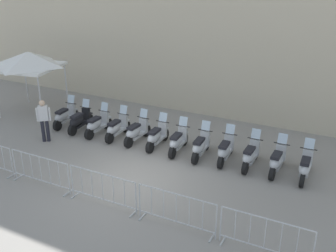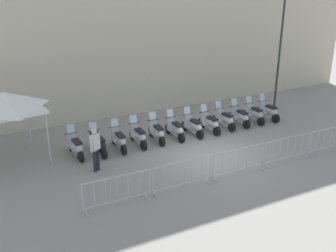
{
  "view_description": "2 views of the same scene",
  "coord_description": "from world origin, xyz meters",
  "px_view_note": "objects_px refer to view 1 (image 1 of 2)",
  "views": [
    {
      "loc": [
        4.32,
        -10.82,
        6.77
      ],
      "look_at": [
        0.54,
        2.32,
        1.04
      ],
      "focal_mm": 42.83,
      "sensor_mm": 36.0,
      "label": 1
    },
    {
      "loc": [
        -10.37,
        -10.4,
        6.93
      ],
      "look_at": [
        -0.64,
        2.25,
        0.84
      ],
      "focal_mm": 41.55,
      "sensor_mm": 36.0,
      "label": 2
    }
  ],
  "objects_px": {
    "barrier_segment_2": "(103,189)",
    "barrier_segment_3": "(176,211)",
    "motorcycle_6": "(178,141)",
    "officer_near_row_end": "(44,118)",
    "motorcycle_2": "(97,125)",
    "motorcycle_3": "(117,128)",
    "motorcycle_4": "(136,132)",
    "canopy_tent": "(29,60)",
    "motorcycle_9": "(250,156)",
    "motorcycle_10": "(277,161)",
    "motorcycle_0": "(65,116)",
    "barrier_segment_4": "(265,236)",
    "motorcycle_1": "(80,121)",
    "motorcycle_8": "(225,150)",
    "motorcycle_7": "(200,146)",
    "motorcycle_5": "(157,136)",
    "motorcycle_11": "(305,167)",
    "barrier_segment_1": "(41,171)"
  },
  "relations": [
    {
      "from": "motorcycle_1",
      "to": "motorcycle_7",
      "type": "bearing_deg",
      "value": -10.75
    },
    {
      "from": "barrier_segment_3",
      "to": "motorcycle_2",
      "type": "bearing_deg",
      "value": 132.91
    },
    {
      "from": "motorcycle_8",
      "to": "canopy_tent",
      "type": "relative_size",
      "value": 0.59
    },
    {
      "from": "motorcycle_10",
      "to": "barrier_segment_2",
      "type": "bearing_deg",
      "value": -145.0
    },
    {
      "from": "motorcycle_1",
      "to": "motorcycle_6",
      "type": "bearing_deg",
      "value": -10.64
    },
    {
      "from": "motorcycle_6",
      "to": "barrier_segment_4",
      "type": "xyz_separation_m",
      "value": [
        3.48,
        -4.87,
        0.07
      ]
    },
    {
      "from": "motorcycle_7",
      "to": "barrier_segment_2",
      "type": "xyz_separation_m",
      "value": [
        -2.13,
        -3.8,
        0.07
      ]
    },
    {
      "from": "motorcycle_0",
      "to": "motorcycle_1",
      "type": "distance_m",
      "value": 0.93
    },
    {
      "from": "motorcycle_7",
      "to": "canopy_tent",
      "type": "bearing_deg",
      "value": 163.89
    },
    {
      "from": "motorcycle_5",
      "to": "motorcycle_8",
      "type": "bearing_deg",
      "value": -9.72
    },
    {
      "from": "motorcycle_0",
      "to": "barrier_segment_1",
      "type": "height_order",
      "value": "motorcycle_0"
    },
    {
      "from": "motorcycle_9",
      "to": "canopy_tent",
      "type": "relative_size",
      "value": 0.59
    },
    {
      "from": "canopy_tent",
      "to": "motorcycle_2",
      "type": "bearing_deg",
      "value": -21.84
    },
    {
      "from": "motorcycle_0",
      "to": "motorcycle_8",
      "type": "distance_m",
      "value": 7.34
    },
    {
      "from": "motorcycle_7",
      "to": "officer_near_row_end",
      "type": "relative_size",
      "value": 1.0
    },
    {
      "from": "motorcycle_0",
      "to": "barrier_segment_2",
      "type": "height_order",
      "value": "motorcycle_0"
    },
    {
      "from": "motorcycle_10",
      "to": "canopy_tent",
      "type": "distance_m",
      "value": 11.77
    },
    {
      "from": "motorcycle_1",
      "to": "motorcycle_9",
      "type": "bearing_deg",
      "value": -10.02
    },
    {
      "from": "barrier_segment_4",
      "to": "canopy_tent",
      "type": "bearing_deg",
      "value": 147.2
    },
    {
      "from": "motorcycle_2",
      "to": "motorcycle_5",
      "type": "distance_m",
      "value": 2.76
    },
    {
      "from": "officer_near_row_end",
      "to": "canopy_tent",
      "type": "bearing_deg",
      "value": 129.84
    },
    {
      "from": "barrier_segment_1",
      "to": "motorcycle_7",
      "type": "bearing_deg",
      "value": 36.79
    },
    {
      "from": "motorcycle_9",
      "to": "motorcycle_11",
      "type": "bearing_deg",
      "value": -9.99
    },
    {
      "from": "motorcycle_5",
      "to": "motorcycle_4",
      "type": "bearing_deg",
      "value": 167.52
    },
    {
      "from": "motorcycle_6",
      "to": "officer_near_row_end",
      "type": "relative_size",
      "value": 1.0
    },
    {
      "from": "motorcycle_7",
      "to": "barrier_segment_1",
      "type": "distance_m",
      "value": 5.59
    },
    {
      "from": "motorcycle_3",
      "to": "motorcycle_8",
      "type": "xyz_separation_m",
      "value": [
        4.52,
        -0.82,
        0.0
      ]
    },
    {
      "from": "officer_near_row_end",
      "to": "canopy_tent",
      "type": "xyz_separation_m",
      "value": [
        -2.3,
        2.75,
        1.53
      ]
    },
    {
      "from": "officer_near_row_end",
      "to": "motorcycle_5",
      "type": "bearing_deg",
      "value": 8.81
    },
    {
      "from": "motorcycle_0",
      "to": "motorcycle_7",
      "type": "relative_size",
      "value": 1.0
    },
    {
      "from": "motorcycle_9",
      "to": "barrier_segment_3",
      "type": "height_order",
      "value": "motorcycle_9"
    },
    {
      "from": "motorcycle_2",
      "to": "motorcycle_9",
      "type": "xyz_separation_m",
      "value": [
        6.33,
        -1.11,
        0.0
      ]
    },
    {
      "from": "motorcycle_6",
      "to": "motorcycle_11",
      "type": "xyz_separation_m",
      "value": [
        4.53,
        -0.75,
        0.0
      ]
    },
    {
      "from": "motorcycle_5",
      "to": "motorcycle_8",
      "type": "xyz_separation_m",
      "value": [
        2.72,
        -0.47,
        0.0
      ]
    },
    {
      "from": "motorcycle_2",
      "to": "barrier_segment_1",
      "type": "height_order",
      "value": "motorcycle_2"
    },
    {
      "from": "motorcycle_1",
      "to": "motorcycle_4",
      "type": "relative_size",
      "value": 1.01
    },
    {
      "from": "motorcycle_3",
      "to": "motorcycle_8",
      "type": "height_order",
      "value": "same"
    },
    {
      "from": "motorcycle_9",
      "to": "motorcycle_11",
      "type": "distance_m",
      "value": 1.84
    },
    {
      "from": "motorcycle_6",
      "to": "motorcycle_10",
      "type": "height_order",
      "value": "same"
    },
    {
      "from": "motorcycle_3",
      "to": "motorcycle_4",
      "type": "height_order",
      "value": "same"
    },
    {
      "from": "motorcycle_1",
      "to": "motorcycle_4",
      "type": "distance_m",
      "value": 2.74
    },
    {
      "from": "motorcycle_0",
      "to": "barrier_segment_4",
      "type": "distance_m",
      "value": 10.72
    },
    {
      "from": "motorcycle_10",
      "to": "motorcycle_9",
      "type": "bearing_deg",
      "value": 170.37
    },
    {
      "from": "motorcycle_4",
      "to": "officer_near_row_end",
      "type": "relative_size",
      "value": 0.98
    },
    {
      "from": "motorcycle_3",
      "to": "barrier_segment_2",
      "type": "xyz_separation_m",
      "value": [
        1.47,
        -4.54,
        0.07
      ]
    },
    {
      "from": "motorcycle_6",
      "to": "barrier_segment_3",
      "type": "xyz_separation_m",
      "value": [
        1.13,
        -4.42,
        0.07
      ]
    },
    {
      "from": "motorcycle_2",
      "to": "motorcycle_5",
      "type": "bearing_deg",
      "value": -9.71
    },
    {
      "from": "barrier_segment_2",
      "to": "barrier_segment_3",
      "type": "xyz_separation_m",
      "value": [
        2.35,
        -0.45,
        0.0
      ]
    },
    {
      "from": "motorcycle_2",
      "to": "barrier_segment_3",
      "type": "bearing_deg",
      "value": -47.09
    },
    {
      "from": "motorcycle_3",
      "to": "barrier_segment_4",
      "type": "bearing_deg",
      "value": -41.34
    }
  ]
}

